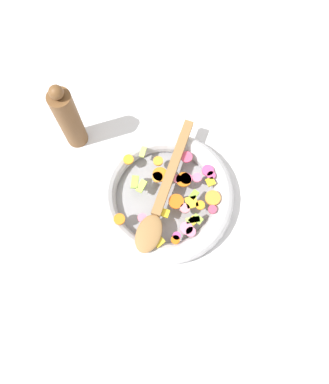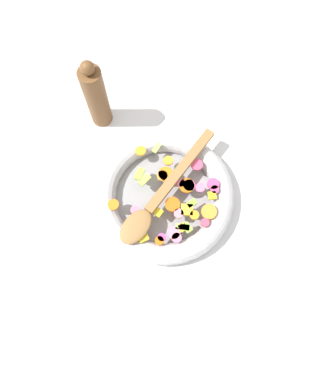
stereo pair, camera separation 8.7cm
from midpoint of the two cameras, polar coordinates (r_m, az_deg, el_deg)
name	(u,v)px [view 1 (the left image)]	position (r m, az deg, el deg)	size (l,w,h in m)	color
ground_plane	(164,199)	(0.92, -2.69, -1.41)	(4.00, 4.00, 0.00)	silver
skillet	(164,196)	(0.89, -2.75, -0.98)	(0.33, 0.33, 0.05)	gray
chopped_vegetables	(176,196)	(0.86, -1.08, -0.96)	(0.25, 0.25, 0.01)	orange
wooden_spoon	(162,198)	(0.85, -3.31, -1.28)	(0.34, 0.07, 0.01)	olive
pepper_mill	(68,118)	(0.93, -17.07, 10.31)	(0.05, 0.05, 0.22)	brown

